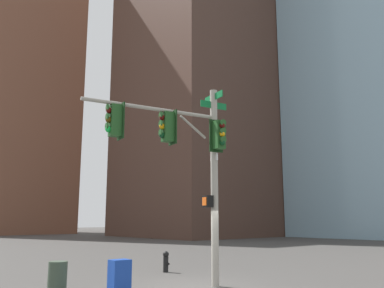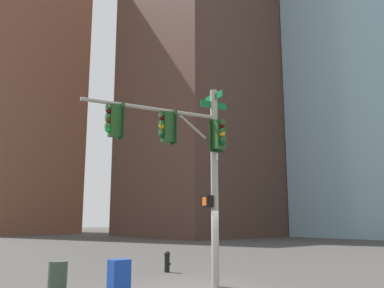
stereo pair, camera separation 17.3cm
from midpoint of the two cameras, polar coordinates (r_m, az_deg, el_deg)
The scene contains 8 objects.
ground_plane at distance 14.51m, azimuth 0.81°, elevation -19.17°, with size 200.00×200.00×0.00m, color #423F3D.
signal_pole_assembly at distance 13.93m, azimuth 0.00°, elevation -1.20°, with size 1.60×5.23×6.82m.
fire_hydrant at distance 18.19m, azimuth -3.19°, elevation -15.89°, with size 0.34×0.26×0.87m.
litter_bin at distance 13.65m, azimuth -17.81°, elevation -17.23°, with size 0.56×0.56×0.95m, color #384738.
newspaper_box at distance 12.71m, azimuth -9.71°, elevation -17.88°, with size 0.44×0.56×1.05m, color #193FA5.
building_brick_nearside at distance 62.22m, azimuth 1.18°, elevation 13.25°, with size 18.49×17.69×54.44m, color #4C3328.
building_brick_midblock at distance 68.79m, azimuth 18.47°, elevation 1.91°, with size 20.83×16.35×32.59m, color #845B47.
building_brick_farside at distance 78.31m, azimuth -22.62°, elevation 8.15°, with size 18.85×16.59×52.24m, color brown.
Camera 2 is at (10.91, -9.31, 2.20)m, focal length 38.40 mm.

